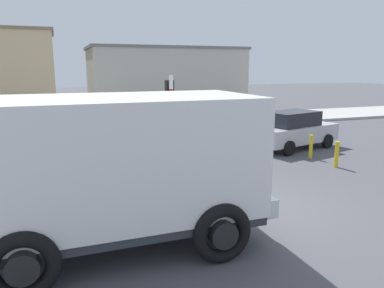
% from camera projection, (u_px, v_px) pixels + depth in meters
% --- Properties ---
extents(ground_plane, '(120.00, 120.00, 0.00)m').
position_uv_depth(ground_plane, '(259.00, 208.00, 9.14)').
color(ground_plane, '#4C4C51').
extents(sidewalk_far, '(80.00, 5.00, 0.16)m').
position_uv_depth(sidewalk_far, '(138.00, 124.00, 22.19)').
color(sidewalk_far, '#ADADA8').
rests_on(sidewalk_far, ground).
extents(truck_foreground, '(5.42, 2.86, 2.90)m').
position_uv_depth(truck_foreground, '(118.00, 163.00, 6.93)').
color(truck_foreground, white).
rests_on(truck_foreground, ground).
extents(cyclist, '(1.71, 0.56, 1.72)m').
position_uv_depth(cyclist, '(223.00, 146.00, 12.18)').
color(cyclist, black).
rests_on(cyclist, ground).
extents(traffic_light_pole, '(0.24, 0.43, 3.20)m').
position_uv_depth(traffic_light_pole, '(171.00, 114.00, 11.04)').
color(traffic_light_pole, red).
rests_on(traffic_light_pole, ground).
extents(car_red_near, '(4.30, 2.67, 1.60)m').
position_uv_depth(car_red_near, '(293.00, 129.00, 15.80)').
color(car_red_near, '#B7B7BC').
rests_on(car_red_near, ground).
extents(pedestrian_near_kerb, '(0.34, 0.22, 1.62)m').
position_uv_depth(pedestrian_near_kerb, '(154.00, 121.00, 18.18)').
color(pedestrian_near_kerb, '#2D334C').
rests_on(pedestrian_near_kerb, ground).
extents(bollard_near, '(0.14, 0.14, 0.90)m').
position_uv_depth(bollard_near, '(337.00, 154.00, 12.85)').
color(bollard_near, gold).
rests_on(bollard_near, ground).
extents(bollard_far, '(0.14, 0.14, 0.90)m').
position_uv_depth(bollard_far, '(311.00, 147.00, 14.14)').
color(bollard_far, gold).
rests_on(bollard_far, ground).
extents(building_mid_block, '(11.62, 6.31, 4.92)m').
position_uv_depth(building_mid_block, '(165.00, 80.00, 28.94)').
color(building_mid_block, '#B2AD9E').
rests_on(building_mid_block, ground).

